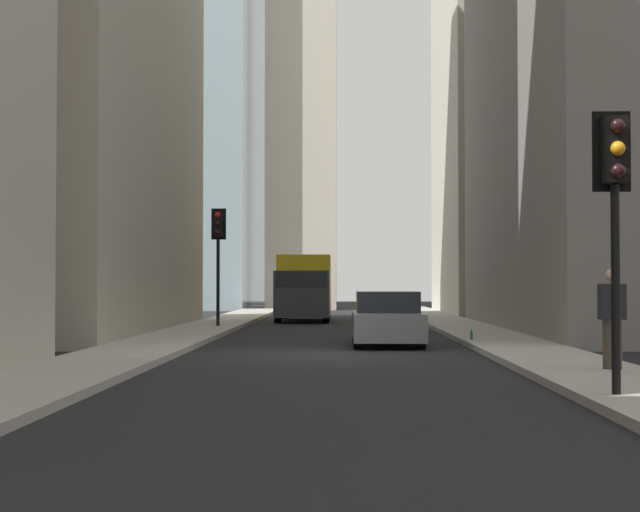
# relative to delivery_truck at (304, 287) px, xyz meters

# --- Properties ---
(ground_plane) EXTENTS (135.00, 135.00, 0.00)m
(ground_plane) POSITION_rel_delivery_truck_xyz_m (-20.49, -1.40, -1.46)
(ground_plane) COLOR black
(sidewalk_right) EXTENTS (90.00, 2.20, 0.14)m
(sidewalk_right) POSITION_rel_delivery_truck_xyz_m (-20.49, 3.10, -1.39)
(sidewalk_right) COLOR #A8A399
(sidewalk_right) RESTS_ON ground_plane
(sidewalk_left) EXTENTS (90.00, 2.20, 0.14)m
(sidewalk_left) POSITION_rel_delivery_truck_xyz_m (-20.49, -5.90, -1.39)
(sidewalk_left) COLOR #A8A399
(sidewalk_left) RESTS_ON ground_plane
(building_left_far) EXTENTS (13.61, 10.50, 29.00)m
(building_left_far) POSITION_rel_delivery_truck_xyz_m (9.55, -11.99, 13.05)
(building_left_far) COLOR beige
(building_left_far) RESTS_ON ground_plane
(church_spire) EXTENTS (4.79, 4.79, 31.04)m
(church_spire) POSITION_rel_delivery_truck_xyz_m (19.45, 0.88, 14.73)
(church_spire) COLOR beige
(church_spire) RESTS_ON ground_plane
(delivery_truck) EXTENTS (6.46, 2.25, 2.84)m
(delivery_truck) POSITION_rel_delivery_truck_xyz_m (0.00, 0.00, 0.00)
(delivery_truck) COLOR yellow
(delivery_truck) RESTS_ON ground_plane
(hatchback_grey) EXTENTS (4.30, 1.78, 1.42)m
(hatchback_grey) POSITION_rel_delivery_truck_xyz_m (-17.12, -2.80, -0.80)
(hatchback_grey) COLOR slate
(hatchback_grey) RESTS_ON ground_plane
(traffic_light_foreground) EXTENTS (0.43, 0.52, 3.83)m
(traffic_light_foreground) POSITION_rel_delivery_truck_xyz_m (-29.72, -5.29, 1.49)
(traffic_light_foreground) COLOR black
(traffic_light_foreground) RESTS_ON sidewalk_left
(traffic_light_midblock) EXTENTS (0.43, 0.52, 4.13)m
(traffic_light_midblock) POSITION_rel_delivery_truck_xyz_m (-8.26, 2.72, 1.72)
(traffic_light_midblock) COLOR black
(traffic_light_midblock) RESTS_ON sidewalk_right
(pedestrian) EXTENTS (0.26, 0.44, 1.73)m
(pedestrian) POSITION_rel_delivery_truck_xyz_m (-25.78, -6.30, -0.37)
(pedestrian) COLOR #473D33
(pedestrian) RESTS_ON sidewalk_left
(discarded_bottle) EXTENTS (0.07, 0.07, 0.27)m
(discarded_bottle) POSITION_rel_delivery_truck_xyz_m (-16.67, -5.05, -1.21)
(discarded_bottle) COLOR #236033
(discarded_bottle) RESTS_ON sidewalk_left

